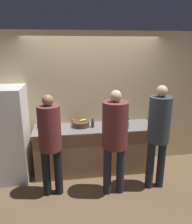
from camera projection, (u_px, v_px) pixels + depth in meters
ground_plane at (97, 179)px, 3.98m from camera, size 14.00×14.00×0.00m
wall_back at (92, 101)px, 4.26m from camera, size 5.20×0.06×2.60m
counter at (94, 148)px, 4.20m from camera, size 2.23×0.67×0.89m
refrigerator at (5, 135)px, 3.83m from camera, size 0.76×0.72×1.68m
person_left at (50, 138)px, 3.32m from camera, size 0.34×0.34×1.66m
person_center at (115, 133)px, 3.33m from camera, size 0.39×0.39×1.72m
person_right at (159, 129)px, 3.48m from camera, size 0.35×0.35×1.76m
fruit_bowl at (81, 124)px, 4.07m from camera, size 0.31×0.31×0.14m
utensil_crock at (124, 120)px, 4.23m from camera, size 0.09×0.09×0.24m
bottle_clear at (128, 124)px, 3.97m from camera, size 0.05×0.05×0.19m
bottle_dark at (93, 124)px, 4.02m from camera, size 0.06×0.06×0.17m
cup_black at (39, 125)px, 4.00m from camera, size 0.08×0.08×0.09m
cup_red at (73, 121)px, 4.23m from camera, size 0.07×0.07×0.08m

